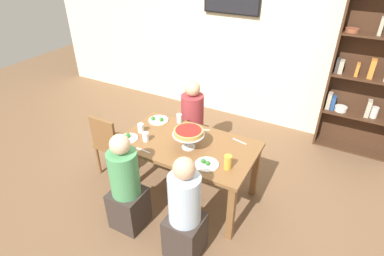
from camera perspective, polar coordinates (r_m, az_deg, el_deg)
name	(u,v)px	position (r m, az deg, el deg)	size (l,w,h in m)	color
ground_plane	(188,193)	(3.95, -0.70, -11.74)	(12.00, 12.00, 0.00)	brown
rear_partition	(257,36)	(5.08, 11.77, 16.05)	(8.00, 0.12, 2.80)	beige
dining_table	(188,151)	(3.54, -0.77, -4.15)	(1.51, 0.87, 0.74)	brown
bookshelf	(375,78)	(4.81, 30.30, 7.79)	(1.10, 0.30, 2.21)	#422819
diner_far_left	(192,126)	(4.28, 0.08, 0.37)	(0.34, 0.34, 1.15)	#382D28
diner_near_left	(126,189)	(3.34, -11.86, -10.83)	(0.34, 0.34, 1.15)	#382D28
diner_near_right	(185,215)	(3.03, -1.32, -15.61)	(0.34, 0.34, 1.15)	#382D28
chair_head_west	(111,142)	(4.09, -14.47, -2.53)	(0.40, 0.40, 0.87)	brown
deep_dish_pizza_stand	(188,133)	(3.32, -0.64, -0.91)	(0.34, 0.34, 0.23)	silver
salad_plate_near_diner	(206,164)	(3.17, 2.65, -6.54)	(0.24, 0.24, 0.06)	white
salad_plate_far_diner	(158,120)	(3.92, -6.18, 1.49)	(0.25, 0.25, 0.07)	white
salad_plate_spare	(128,138)	(3.63, -11.49, -1.73)	(0.21, 0.21, 0.07)	white
beer_glass_amber_tall	(228,162)	(3.11, 6.52, -6.19)	(0.08, 0.08, 0.15)	gold
water_glass_clear_near	(146,137)	(3.54, -8.44, -1.60)	(0.07, 0.07, 0.11)	white
water_glass_clear_far	(179,118)	(3.85, -2.34, 1.78)	(0.06, 0.06, 0.11)	white
water_glass_clear_spare	(141,128)	(3.71, -9.30, -0.01)	(0.07, 0.07, 0.11)	white
cutlery_fork_near	(240,141)	(3.55, 8.67, -2.42)	(0.18, 0.02, 0.01)	silver
cutlery_knife_near	(202,130)	(3.73, 1.87, -0.29)	(0.18, 0.02, 0.01)	silver
cutlery_fork_far	(143,150)	(3.41, -8.89, -4.05)	(0.18, 0.02, 0.01)	silver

